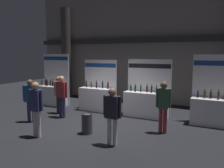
{
  "coord_description": "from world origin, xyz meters",
  "views": [
    {
      "loc": [
        4.21,
        -7.35,
        2.61
      ],
      "look_at": [
        0.22,
        0.6,
        1.42
      ],
      "focal_mm": 37.13,
      "sensor_mm": 36.0,
      "label": 1
    }
  ],
  "objects_px": {
    "exhibitor_booth_2": "(146,102)",
    "visitor_3": "(31,97)",
    "visitor_1": "(36,105)",
    "visitor_5": "(62,93)",
    "exhibitor_booth_1": "(97,97)",
    "visitor_4": "(112,112)",
    "exhibitor_booth_3": "(214,109)",
    "trash_bin": "(87,124)",
    "exhibitor_booth_0": "(53,93)",
    "visitor_2": "(59,92)",
    "visitor_0": "(163,103)"
  },
  "relations": [
    {
      "from": "exhibitor_booth_2",
      "to": "visitor_3",
      "type": "xyz_separation_m",
      "value": [
        -3.68,
        -2.68,
        0.37
      ]
    },
    {
      "from": "visitor_1",
      "to": "visitor_5",
      "type": "xyz_separation_m",
      "value": [
        -0.74,
        2.16,
        -0.01
      ]
    },
    {
      "from": "exhibitor_booth_2",
      "to": "visitor_1",
      "type": "xyz_separation_m",
      "value": [
        -2.3,
        -3.78,
        0.42
      ]
    },
    {
      "from": "exhibitor_booth_1",
      "to": "visitor_4",
      "type": "relative_size",
      "value": 1.39
    },
    {
      "from": "exhibitor_booth_1",
      "to": "visitor_3",
      "type": "distance_m",
      "value": 3.04
    },
    {
      "from": "visitor_4",
      "to": "exhibitor_booth_1",
      "type": "bearing_deg",
      "value": -52.71
    },
    {
      "from": "visitor_1",
      "to": "visitor_3",
      "type": "distance_m",
      "value": 1.77
    },
    {
      "from": "visitor_5",
      "to": "exhibitor_booth_3",
      "type": "bearing_deg",
      "value": 19.16
    },
    {
      "from": "trash_bin",
      "to": "visitor_3",
      "type": "distance_m",
      "value": 2.68
    },
    {
      "from": "exhibitor_booth_1",
      "to": "visitor_1",
      "type": "distance_m",
      "value": 3.85
    },
    {
      "from": "trash_bin",
      "to": "visitor_3",
      "type": "xyz_separation_m",
      "value": [
        -2.6,
        0.14,
        0.65
      ]
    },
    {
      "from": "exhibitor_booth_0",
      "to": "visitor_5",
      "type": "height_order",
      "value": "exhibitor_booth_0"
    },
    {
      "from": "exhibitor_booth_2",
      "to": "visitor_2",
      "type": "xyz_separation_m",
      "value": [
        -3.56,
        -1.17,
        0.35
      ]
    },
    {
      "from": "visitor_1",
      "to": "visitor_2",
      "type": "bearing_deg",
      "value": -66.75
    },
    {
      "from": "visitor_3",
      "to": "visitor_4",
      "type": "bearing_deg",
      "value": -32.17
    },
    {
      "from": "exhibitor_booth_1",
      "to": "exhibitor_booth_3",
      "type": "xyz_separation_m",
      "value": [
        4.91,
        -0.06,
        0.01
      ]
    },
    {
      "from": "visitor_1",
      "to": "exhibitor_booth_1",
      "type": "bearing_deg",
      "value": -91.65
    },
    {
      "from": "visitor_3",
      "to": "visitor_0",
      "type": "bearing_deg",
      "value": -10.32
    },
    {
      "from": "visitor_0",
      "to": "visitor_3",
      "type": "relative_size",
      "value": 1.05
    },
    {
      "from": "exhibitor_booth_1",
      "to": "trash_bin",
      "type": "distance_m",
      "value": 3.14
    },
    {
      "from": "visitor_1",
      "to": "visitor_4",
      "type": "distance_m",
      "value": 2.44
    },
    {
      "from": "exhibitor_booth_0",
      "to": "visitor_4",
      "type": "bearing_deg",
      "value": -33.57
    },
    {
      "from": "exhibitor_booth_2",
      "to": "visitor_3",
      "type": "bearing_deg",
      "value": -143.95
    },
    {
      "from": "exhibitor_booth_1",
      "to": "trash_bin",
      "type": "xyz_separation_m",
      "value": [
        1.28,
        -2.85,
        -0.28
      ]
    },
    {
      "from": "exhibitor_booth_3",
      "to": "visitor_4",
      "type": "relative_size",
      "value": 1.54
    },
    {
      "from": "visitor_0",
      "to": "visitor_2",
      "type": "xyz_separation_m",
      "value": [
        -4.68,
        0.49,
        -0.04
      ]
    },
    {
      "from": "exhibitor_booth_0",
      "to": "visitor_2",
      "type": "relative_size",
      "value": 1.58
    },
    {
      "from": "exhibitor_booth_1",
      "to": "visitor_3",
      "type": "bearing_deg",
      "value": -115.91
    },
    {
      "from": "exhibitor_booth_2",
      "to": "visitor_0",
      "type": "relative_size",
      "value": 1.38
    },
    {
      "from": "exhibitor_booth_3",
      "to": "visitor_3",
      "type": "height_order",
      "value": "exhibitor_booth_3"
    },
    {
      "from": "exhibitor_booth_2",
      "to": "visitor_1",
      "type": "relative_size",
      "value": 1.35
    },
    {
      "from": "visitor_2",
      "to": "visitor_1",
      "type": "bearing_deg",
      "value": 118.18
    },
    {
      "from": "exhibitor_booth_1",
      "to": "visitor_0",
      "type": "distance_m",
      "value": 3.89
    },
    {
      "from": "exhibitor_booth_0",
      "to": "exhibitor_booth_3",
      "type": "distance_m",
      "value": 7.45
    },
    {
      "from": "exhibitor_booth_3",
      "to": "trash_bin",
      "type": "relative_size",
      "value": 3.85
    },
    {
      "from": "visitor_5",
      "to": "visitor_3",
      "type": "bearing_deg",
      "value": -118.26
    },
    {
      "from": "exhibitor_booth_0",
      "to": "exhibitor_booth_2",
      "type": "distance_m",
      "value": 4.9
    },
    {
      "from": "exhibitor_booth_0",
      "to": "exhibitor_booth_1",
      "type": "xyz_separation_m",
      "value": [
        2.54,
        0.06,
        -0.01
      ]
    },
    {
      "from": "exhibitor_booth_1",
      "to": "trash_bin",
      "type": "height_order",
      "value": "exhibitor_booth_1"
    },
    {
      "from": "exhibitor_booth_3",
      "to": "visitor_3",
      "type": "distance_m",
      "value": 6.78
    },
    {
      "from": "visitor_2",
      "to": "visitor_3",
      "type": "distance_m",
      "value": 1.51
    },
    {
      "from": "exhibitor_booth_1",
      "to": "visitor_3",
      "type": "relative_size",
      "value": 1.41
    },
    {
      "from": "trash_bin",
      "to": "visitor_3",
      "type": "relative_size",
      "value": 0.41
    },
    {
      "from": "visitor_0",
      "to": "visitor_3",
      "type": "xyz_separation_m",
      "value": [
        -4.79,
        -1.02,
        -0.02
      ]
    },
    {
      "from": "exhibitor_booth_3",
      "to": "visitor_3",
      "type": "xyz_separation_m",
      "value": [
        -6.23,
        -2.65,
        0.36
      ]
    },
    {
      "from": "visitor_5",
      "to": "visitor_1",
      "type": "bearing_deg",
      "value": -67.97
    },
    {
      "from": "exhibitor_booth_0",
      "to": "visitor_4",
      "type": "relative_size",
      "value": 1.55
    },
    {
      "from": "visitor_2",
      "to": "visitor_5",
      "type": "relative_size",
      "value": 0.95
    },
    {
      "from": "visitor_1",
      "to": "visitor_2",
      "type": "relative_size",
      "value": 1.07
    },
    {
      "from": "exhibitor_booth_1",
      "to": "exhibitor_booth_3",
      "type": "height_order",
      "value": "exhibitor_booth_3"
    }
  ]
}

